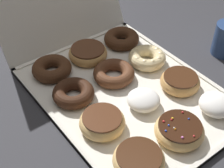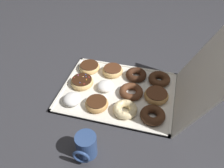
# 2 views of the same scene
# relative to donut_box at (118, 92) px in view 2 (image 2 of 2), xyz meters

# --- Properties ---
(ground_plane) EXTENTS (3.00, 3.00, 0.00)m
(ground_plane) POSITION_rel_donut_box_xyz_m (0.00, 0.00, -0.01)
(ground_plane) COLOR #333338
(donut_box) EXTENTS (0.43, 0.57, 0.01)m
(donut_box) POSITION_rel_donut_box_xyz_m (0.00, 0.00, 0.00)
(donut_box) COLOR silver
(donut_box) RESTS_ON ground
(box_lid_open) EXTENTS (0.43, 0.23, 0.49)m
(box_lid_open) POSITION_rel_donut_box_xyz_m (0.00, 0.40, 0.24)
(box_lid_open) COLOR silver
(box_lid_open) RESTS_ON ground
(chocolate_frosted_donut_0) EXTENTS (0.12, 0.12, 0.04)m
(chocolate_frosted_donut_0) POSITION_rel_donut_box_xyz_m (-0.13, -0.20, 0.02)
(chocolate_frosted_donut_0) COLOR #E5B770
(chocolate_frosted_donut_0) RESTS_ON donut_box
(sprinkle_donut_1) EXTENTS (0.12, 0.12, 0.04)m
(sprinkle_donut_1) POSITION_rel_donut_box_xyz_m (0.00, -0.19, 0.02)
(sprinkle_donut_1) COLOR #E5B770
(sprinkle_donut_1) RESTS_ON donut_box
(powdered_filled_donut_2) EXTENTS (0.09, 0.09, 0.05)m
(powdered_filled_donut_2) POSITION_rel_donut_box_xyz_m (0.13, -0.19, 0.03)
(powdered_filled_donut_2) COLOR white
(powdered_filled_donut_2) RESTS_ON donut_box
(chocolate_frosted_donut_3) EXTENTS (0.11, 0.11, 0.04)m
(chocolate_frosted_donut_3) POSITION_rel_donut_box_xyz_m (-0.13, -0.06, 0.03)
(chocolate_frosted_donut_3) COLOR #E5B770
(chocolate_frosted_donut_3) RESTS_ON donut_box
(powdered_filled_donut_4) EXTENTS (0.09, 0.09, 0.04)m
(powdered_filled_donut_4) POSITION_rel_donut_box_xyz_m (-0.00, -0.06, 0.02)
(powdered_filled_donut_4) COLOR white
(powdered_filled_donut_4) RESTS_ON donut_box
(chocolate_frosted_donut_5) EXTENTS (0.11, 0.11, 0.04)m
(chocolate_frosted_donut_5) POSITION_rel_donut_box_xyz_m (0.13, -0.07, 0.02)
(chocolate_frosted_donut_5) COLOR tan
(chocolate_frosted_donut_5) RESTS_ON donut_box
(chocolate_cake_ring_donut_6) EXTENTS (0.11, 0.11, 0.04)m
(chocolate_cake_ring_donut_6) POSITION_rel_donut_box_xyz_m (-0.13, 0.07, 0.02)
(chocolate_cake_ring_donut_6) COLOR #381E11
(chocolate_cake_ring_donut_6) RESTS_ON donut_box
(chocolate_cake_ring_donut_7) EXTENTS (0.12, 0.12, 0.04)m
(chocolate_cake_ring_donut_7) POSITION_rel_donut_box_xyz_m (0.01, 0.07, 0.02)
(chocolate_cake_ring_donut_7) COLOR #59331E
(chocolate_cake_ring_donut_7) RESTS_ON donut_box
(cruller_donut_8) EXTENTS (0.11, 0.11, 0.04)m
(cruller_donut_8) POSITION_rel_donut_box_xyz_m (0.13, 0.07, 0.02)
(cruller_donut_8) COLOR beige
(cruller_donut_8) RESTS_ON donut_box
(chocolate_cake_ring_donut_9) EXTENTS (0.12, 0.12, 0.04)m
(chocolate_cake_ring_donut_9) POSITION_rel_donut_box_xyz_m (-0.13, 0.19, 0.02)
(chocolate_cake_ring_donut_9) COLOR #472816
(chocolate_cake_ring_donut_9) RESTS_ON donut_box
(chocolate_frosted_donut_10) EXTENTS (0.12, 0.12, 0.04)m
(chocolate_frosted_donut_10) POSITION_rel_donut_box_xyz_m (-0.00, 0.19, 0.02)
(chocolate_frosted_donut_10) COLOR tan
(chocolate_frosted_donut_10) RESTS_ON donut_box
(chocolate_cake_ring_donut_11) EXTENTS (0.11, 0.11, 0.04)m
(chocolate_cake_ring_donut_11) POSITION_rel_donut_box_xyz_m (0.13, 0.19, 0.02)
(chocolate_cake_ring_donut_11) COLOR #472816
(chocolate_cake_ring_donut_11) RESTS_ON donut_box
(coffee_mug) EXTENTS (0.10, 0.08, 0.10)m
(coffee_mug) POSITION_rel_donut_box_xyz_m (0.37, -0.03, 0.05)
(coffee_mug) COLOR navy
(coffee_mug) RESTS_ON ground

